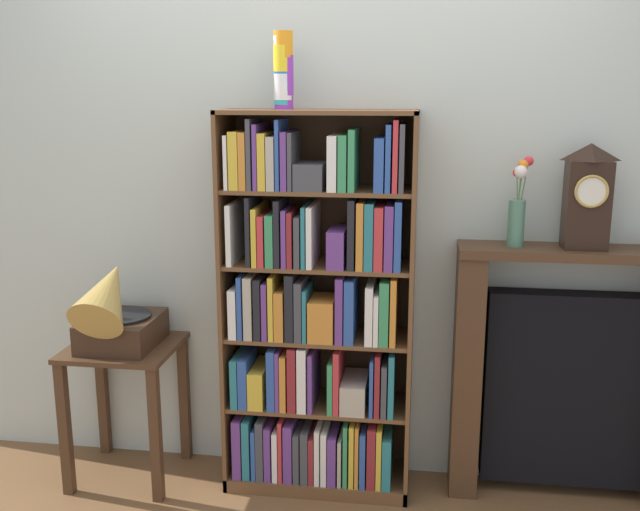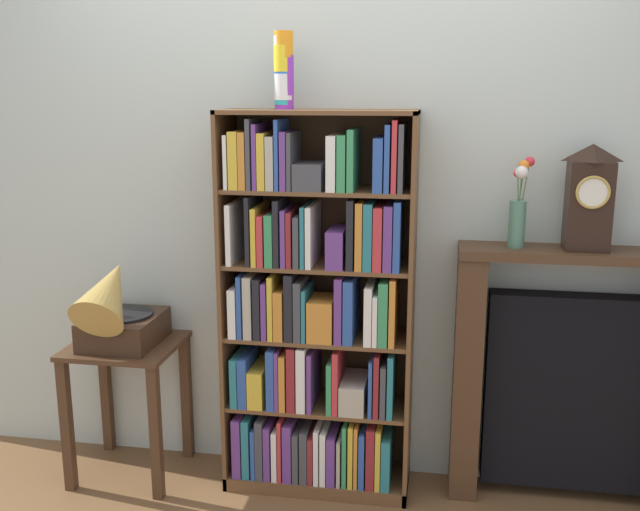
{
  "view_description": "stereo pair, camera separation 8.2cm",
  "coord_description": "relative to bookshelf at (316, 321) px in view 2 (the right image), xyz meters",
  "views": [
    {
      "loc": [
        0.44,
        -2.89,
        1.76
      ],
      "look_at": [
        0.01,
        0.09,
        1.07
      ],
      "focal_mm": 40.49,
      "sensor_mm": 36.0,
      "label": 1
    },
    {
      "loc": [
        0.52,
        -2.88,
        1.76
      ],
      "look_at": [
        0.01,
        0.09,
        1.07
      ],
      "focal_mm": 40.49,
      "sensor_mm": 36.0,
      "label": 2
    }
  ],
  "objects": [
    {
      "name": "side_table_left",
      "position": [
        -0.87,
        -0.05,
        -0.31
      ],
      "size": [
        0.48,
        0.45,
        0.64
      ],
      "color": "#472D1C",
      "rests_on": "ground"
    },
    {
      "name": "ground_plane",
      "position": [
        0.01,
        -0.08,
        -0.79
      ],
      "size": [
        7.32,
        6.4,
        0.02
      ],
      "primitive_type": "cube",
      "color": "brown"
    },
    {
      "name": "fireplace_mantel",
      "position": [
        1.09,
        0.07,
        -0.23
      ],
      "size": [
        0.97,
        0.23,
        1.13
      ],
      "color": "#472D1C",
      "rests_on": "ground"
    },
    {
      "name": "mantel_clock",
      "position": [
        1.11,
        0.05,
        0.56
      ],
      "size": [
        0.17,
        0.14,
        0.43
      ],
      "color": "black",
      "rests_on": "fireplace_mantel"
    },
    {
      "name": "bookshelf",
      "position": [
        0.0,
        0.0,
        0.0
      ],
      "size": [
        0.82,
        0.32,
        1.69
      ],
      "color": "brown",
      "rests_on": "ground"
    },
    {
      "name": "gramophone",
      "position": [
        -0.87,
        -0.12,
        0.04
      ],
      "size": [
        0.31,
        0.5,
        0.47
      ],
      "color": "#382316",
      "rests_on": "side_table_left"
    },
    {
      "name": "flower_vase",
      "position": [
        0.83,
        0.06,
        0.51
      ],
      "size": [
        0.09,
        0.09,
        0.37
      ],
      "color": "#4C7A60",
      "rests_on": "fireplace_mantel"
    },
    {
      "name": "wall_back",
      "position": [
        0.11,
        0.21,
        0.52
      ],
      "size": [
        4.32,
        0.08,
        2.6
      ],
      "primitive_type": "cube",
      "color": "beige",
      "rests_on": "ground"
    },
    {
      "name": "cup_stack",
      "position": [
        -0.14,
        0.03,
        1.06
      ],
      "size": [
        0.08,
        0.08,
        0.31
      ],
      "color": "purple",
      "rests_on": "bookshelf"
    }
  ]
}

